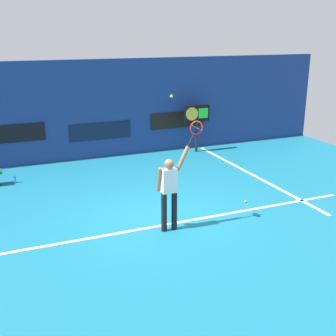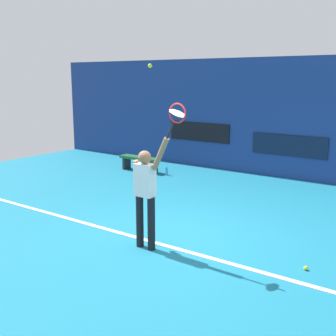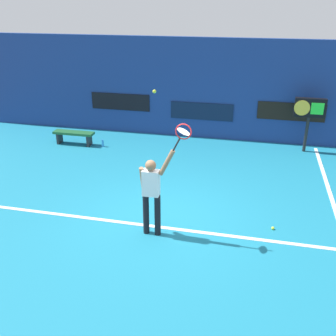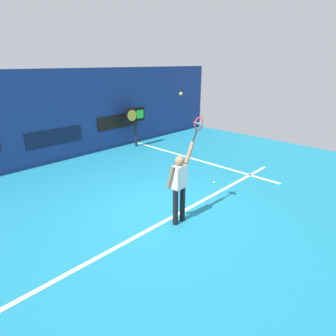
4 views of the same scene
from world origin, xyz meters
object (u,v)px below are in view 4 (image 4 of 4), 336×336
object	(u,v)px
tennis_player	(179,184)
scoreboard_clock	(135,116)
tennis_racket	(198,125)
tennis_ball	(181,94)
spare_ball	(214,183)

from	to	relation	value
tennis_player	scoreboard_clock	bearing A→B (deg)	58.66
tennis_racket	scoreboard_clock	distance (m)	6.60
tennis_ball	spare_ball	xyz separation A→B (m)	(2.44, 0.68, -3.01)
tennis_racket	tennis_ball	distance (m)	0.93
tennis_player	spare_ball	size ratio (longest dim) A/B	28.69
tennis_player	scoreboard_clock	xyz separation A→B (m)	(3.55, 5.84, 0.37)
tennis_player	spare_ball	bearing A→B (deg)	16.32
tennis_racket	spare_ball	xyz separation A→B (m)	(1.89, 0.74, -2.27)
tennis_ball	spare_ball	bearing A→B (deg)	15.54
spare_ball	tennis_racket	bearing A→B (deg)	-158.57
scoreboard_clock	spare_ball	bearing A→B (deg)	-101.54
tennis_ball	spare_ball	world-z (taller)	tennis_ball
tennis_player	spare_ball	world-z (taller)	tennis_player
tennis_ball	scoreboard_clock	distance (m)	6.95
spare_ball	tennis_player	bearing A→B (deg)	-163.68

